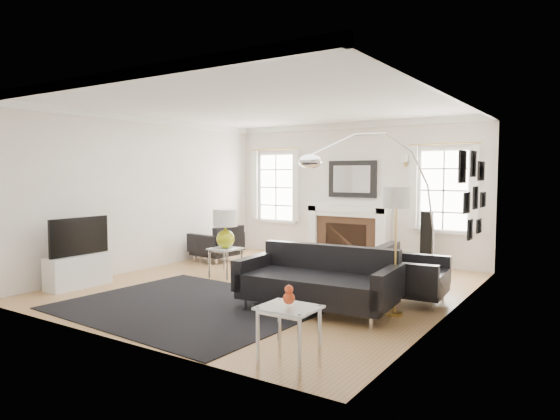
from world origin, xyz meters
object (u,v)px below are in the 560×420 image
Objects in this scene: armchair_left at (218,245)px; gourd_lamp at (225,226)px; armchair_right at (409,276)px; arc_floor_lamp at (373,203)px; sofa at (319,282)px; coffee_table at (298,280)px; fireplace at (348,234)px.

armchair_left is 1.76m from gourd_lamp.
armchair_right is 1.55× the size of gourd_lamp.
armchair_right reaches higher than armchair_left.
sofa is at bearing -98.74° from arc_floor_lamp.
armchair_left is 1.15× the size of coffee_table.
gourd_lamp is at bearing -45.53° from armchair_left.
arc_floor_lamp is at bearing 66.77° from coffee_table.
sofa is at bearing -20.63° from gourd_lamp.
gourd_lamp is 0.27× the size of arc_floor_lamp.
arc_floor_lamp reaches higher than coffee_table.
armchair_right is at bearing 49.89° from sofa.
fireplace is 3.80m from sofa.
armchair_right is at bearing 39.25° from coffee_table.
armchair_left is at bearing -144.56° from fireplace.
coffee_table is 1.67m from arc_floor_lamp.
armchair_right is (2.14, -2.56, -0.18)m from fireplace.
sofa is 2.06× the size of armchair_right.
sofa is 1.31m from armchair_right.
gourd_lamp reaches higher than armchair_right.
arc_floor_lamp is at bearing -11.92° from armchair_left.
fireplace is 2.60× the size of gourd_lamp.
fireplace is 3.34m from armchair_right.
coffee_table is 2.16m from gourd_lamp.
arc_floor_lamp reaches higher than gourd_lamp.
arc_floor_lamp reaches higher than sofa.
armchair_right is (0.85, 1.00, -0.00)m from sofa.
gourd_lamp is (1.17, -1.19, 0.55)m from armchair_left.
armchair_left is 3.84m from arc_floor_lamp.
sofa is 2.22× the size of armchair_left.
coffee_table is at bearing -74.85° from fireplace.
armchair_right is at bearing -22.78° from arc_floor_lamp.
coffee_table is at bearing -32.91° from armchair_left.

